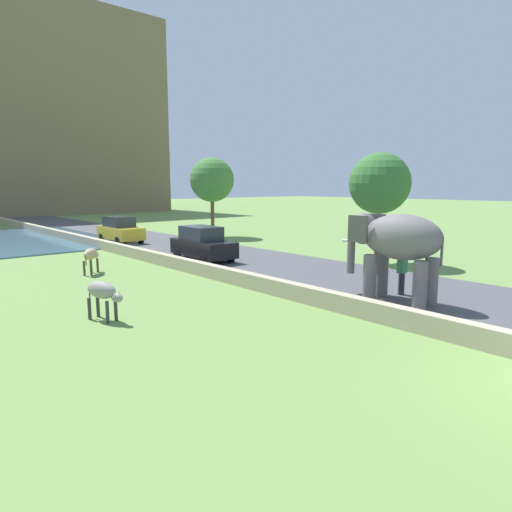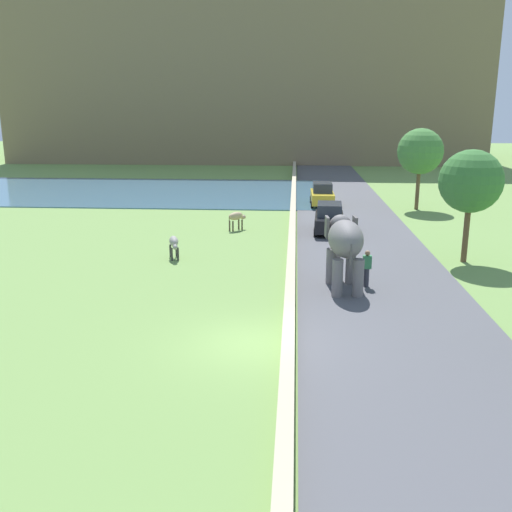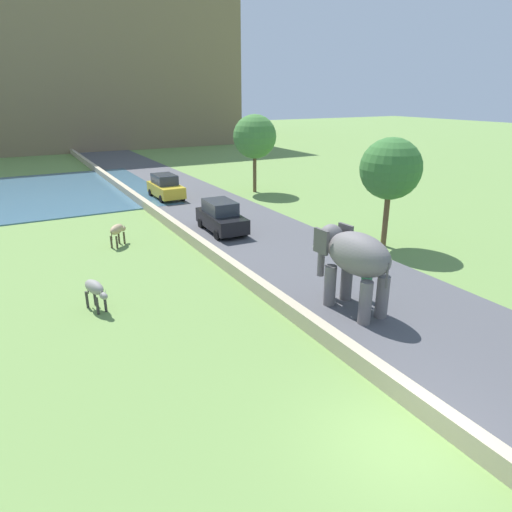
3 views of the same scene
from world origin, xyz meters
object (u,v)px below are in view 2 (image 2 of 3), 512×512
Objects in this scene: elephant at (345,242)px; car_yellow at (322,194)px; person_beside_elephant at (367,268)px; car_black at (329,218)px; cow_grey at (174,243)px; cow_tan at (236,217)px.

elephant is 21.06m from car_yellow.
car_yellow is (-0.99, 20.75, 0.03)m from person_beside_elephant.
elephant is 0.86× the size of car_black.
car_yellow reaches higher than cow_grey.
car_black is (-0.98, 10.92, 0.03)m from person_beside_elephant.
elephant is 0.88× the size of car_yellow.
cow_grey is 1.13× the size of cow_tan.
person_beside_elephant is 1.15× the size of cow_grey.
car_yellow is 2.82× the size of cow_grey.
cow_grey is (-8.12, 4.46, -1.20)m from elephant.
person_beside_elephant is 0.40× the size of car_black.
car_black is at bearing 39.62° from cow_grey.
elephant reaches higher than person_beside_elephant.
car_yellow is (-0.00, 9.83, 0.00)m from car_black.
cow_grey is at bearing -108.82° from cow_tan.
elephant is 11.26m from car_black.
cow_tan is (2.43, 7.14, 0.00)m from cow_grey.
car_black is at bearing 89.89° from elephant.
car_yellow is 3.19× the size of cow_tan.
person_beside_elephant is 20.77m from car_yellow.
cow_grey is at bearing 155.41° from person_beside_elephant.
elephant reaches higher than cow_tan.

